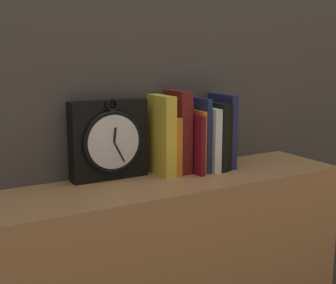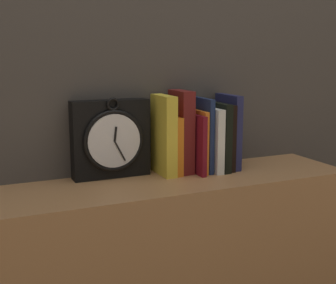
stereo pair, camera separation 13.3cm
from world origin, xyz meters
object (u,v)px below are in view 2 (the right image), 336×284
(book_slot4_orange, at_px, (197,141))
(book_slot9_navy, at_px, (228,131))
(book_slot3_maroon, at_px, (193,143))
(book_slot1_orange, at_px, (172,145))
(book_slot2_maroon, at_px, (181,132))
(book_slot7_black, at_px, (217,136))
(book_slot0_yellow, at_px, (164,135))
(clock, at_px, (111,139))
(book_slot5_navy, at_px, (202,134))
(book_slot6_white, at_px, (210,139))
(book_slot8_black, at_px, (223,136))

(book_slot4_orange, distance_m, book_slot9_navy, 0.11)
(book_slot3_maroon, bearing_deg, book_slot1_orange, 165.95)
(book_slot2_maroon, bearing_deg, book_slot7_black, -8.62)
(book_slot4_orange, bearing_deg, book_slot0_yellow, 176.60)
(clock, bearing_deg, book_slot5_navy, -7.04)
(book_slot6_white, relative_size, book_slot8_black, 0.95)
(book_slot2_maroon, distance_m, book_slot4_orange, 0.06)
(clock, relative_size, book_slot6_white, 1.21)
(book_slot0_yellow, distance_m, book_slot7_black, 0.18)
(book_slot3_maroon, xyz_separation_m, book_slot5_navy, (0.03, 0.01, 0.02))
(book_slot4_orange, height_order, book_slot9_navy, book_slot9_navy)
(book_slot5_navy, bearing_deg, book_slot2_maroon, 170.66)
(book_slot6_white, bearing_deg, book_slot0_yellow, 175.41)
(book_slot3_maroon, xyz_separation_m, book_slot7_black, (0.08, 0.00, 0.02))
(book_slot1_orange, bearing_deg, book_slot2_maroon, 6.20)
(book_slot2_maroon, distance_m, book_slot8_black, 0.14)
(book_slot7_black, bearing_deg, book_slot3_maroon, -178.70)
(book_slot5_navy, bearing_deg, book_slot3_maroon, -165.61)
(clock, relative_size, book_slot1_orange, 1.36)
(book_slot7_black, bearing_deg, book_slot0_yellow, 176.09)
(book_slot2_maroon, bearing_deg, book_slot3_maroon, -31.53)
(book_slot0_yellow, height_order, book_slot5_navy, book_slot0_yellow)
(book_slot1_orange, bearing_deg, clock, 171.50)
(book_slot0_yellow, bearing_deg, book_slot1_orange, 4.02)
(book_slot6_white, height_order, book_slot7_black, book_slot7_black)
(clock, distance_m, book_slot9_navy, 0.38)
(book_slot0_yellow, height_order, book_slot4_orange, book_slot0_yellow)
(book_slot2_maroon, relative_size, book_slot8_black, 1.21)
(book_slot0_yellow, relative_size, book_slot5_navy, 1.05)
(book_slot1_orange, height_order, book_slot5_navy, book_slot5_navy)
(book_slot6_white, bearing_deg, book_slot5_navy, 164.07)
(book_slot8_black, bearing_deg, book_slot7_black, -169.48)
(book_slot6_white, relative_size, book_slot9_navy, 0.84)
(book_slot6_white, xyz_separation_m, book_slot8_black, (0.05, 0.00, 0.01))
(book_slot2_maroon, xyz_separation_m, book_slot6_white, (0.09, -0.02, -0.03))
(book_slot4_orange, relative_size, book_slot8_black, 0.92)
(book_slot3_maroon, distance_m, book_slot7_black, 0.09)
(book_slot1_orange, bearing_deg, book_slot5_navy, -4.27)
(book_slot9_navy, bearing_deg, book_slot2_maroon, 176.33)
(book_slot6_white, bearing_deg, book_slot7_black, -0.09)
(book_slot3_maroon, xyz_separation_m, book_slot9_navy, (0.13, 0.01, 0.03))
(book_slot3_maroon, height_order, book_slot5_navy, book_slot5_navy)
(book_slot6_white, xyz_separation_m, book_slot7_black, (0.03, -0.00, 0.01))
(book_slot0_yellow, distance_m, book_slot3_maroon, 0.10)
(book_slot1_orange, distance_m, book_slot9_navy, 0.19)
(book_slot6_white, distance_m, book_slot7_black, 0.03)
(book_slot2_maroon, relative_size, book_slot5_navy, 1.10)
(clock, relative_size, book_slot2_maroon, 0.95)
(book_slot1_orange, xyz_separation_m, book_slot2_maroon, (0.03, 0.00, 0.04))
(clock, xyz_separation_m, book_slot3_maroon, (0.25, -0.04, -0.02))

